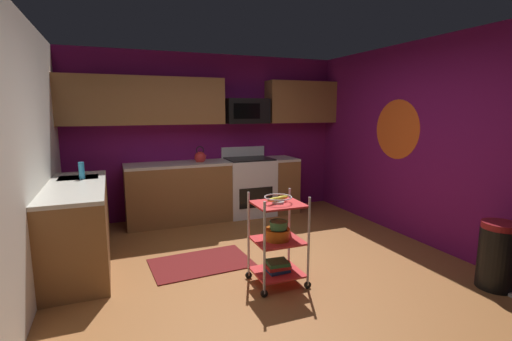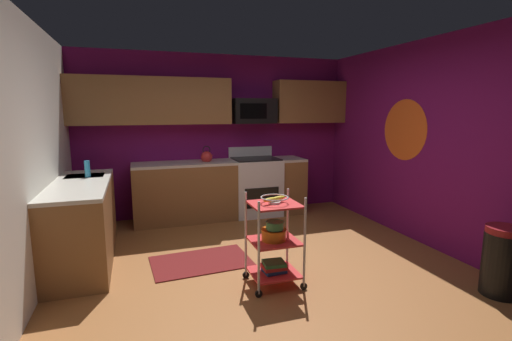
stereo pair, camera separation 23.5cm
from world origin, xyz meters
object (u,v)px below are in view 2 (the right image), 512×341
object	(u,v)px
oven_range	(256,186)
mixing_bowl_small	(275,225)
fruit_bowl	(275,199)
kettle	(207,157)
book_stack	(274,267)
mixing_bowl_large	(274,234)
microwave	(253,111)
rolling_cart	(274,241)
dish_soap_bottle	(87,169)
trash_can	(502,261)

from	to	relation	value
oven_range	mixing_bowl_small	bearing A→B (deg)	-104.02
fruit_bowl	kettle	bearing A→B (deg)	94.57
fruit_bowl	mixing_bowl_small	world-z (taller)	fruit_bowl
fruit_bowl	book_stack	bearing A→B (deg)	-104.04
mixing_bowl_large	fruit_bowl	bearing A→B (deg)	0.00
fruit_bowl	book_stack	distance (m)	0.69
mixing_bowl_small	mixing_bowl_large	bearing A→B (deg)	99.93
microwave	book_stack	xyz separation A→B (m)	(-0.61, -2.54, -1.52)
microwave	rolling_cart	bearing A→B (deg)	-103.51
mixing_bowl_large	dish_soap_bottle	world-z (taller)	dish_soap_bottle
fruit_bowl	mixing_bowl_large	bearing A→B (deg)	-180.00
kettle	trash_can	xyz separation A→B (m)	(2.14, -3.30, -0.67)
oven_range	microwave	distance (m)	1.23
kettle	mixing_bowl_small	bearing A→B (deg)	-85.51
microwave	rolling_cart	world-z (taller)	microwave
kettle	mixing_bowl_large	bearing A→B (deg)	-85.56
mixing_bowl_large	dish_soap_bottle	size ratio (longest dim) A/B	1.26
book_stack	trash_can	xyz separation A→B (m)	(1.94, -0.86, 0.15)
oven_range	trash_can	bearing A→B (deg)	-68.03
trash_can	mixing_bowl_small	bearing A→B (deg)	156.52
mixing_bowl_large	trash_can	xyz separation A→B (m)	(1.95, -0.86, -0.19)
mixing_bowl_large	trash_can	bearing A→B (deg)	-23.92
mixing_bowl_large	book_stack	bearing A→B (deg)	0.00
rolling_cart	dish_soap_bottle	size ratio (longest dim) A/B	4.57
kettle	microwave	bearing A→B (deg)	7.67
rolling_cart	mixing_bowl_large	distance (m)	0.07
fruit_bowl	kettle	xyz separation A→B (m)	(-0.19, 2.43, 0.12)
rolling_cart	kettle	xyz separation A→B (m)	(-0.19, 2.43, 0.54)
rolling_cart	mixing_bowl_small	distance (m)	0.17
kettle	dish_soap_bottle	distance (m)	1.84
oven_range	rolling_cart	bearing A→B (deg)	-104.08
book_stack	kettle	size ratio (longest dim) A/B	0.89
mixing_bowl_large	microwave	bearing A→B (deg)	76.37
book_stack	dish_soap_bottle	bearing A→B (deg)	139.43
fruit_bowl	mixing_bowl_small	bearing A→B (deg)	-95.75
rolling_cart	book_stack	xyz separation A→B (m)	(-0.00, 0.00, -0.27)
microwave	fruit_bowl	distance (m)	2.74
microwave	mixing_bowl_large	size ratio (longest dim) A/B	2.78
kettle	rolling_cart	bearing A→B (deg)	-85.43
oven_range	rolling_cart	xyz separation A→B (m)	(-0.61, -2.44, -0.03)
oven_range	microwave	xyz separation A→B (m)	(-0.00, 0.10, 1.22)
microwave	mixing_bowl_large	distance (m)	2.87
rolling_cart	dish_soap_bottle	xyz separation A→B (m)	(-1.81, 1.55, 0.57)
rolling_cart	mixing_bowl_large	xyz separation A→B (m)	(-0.01, 0.00, 0.07)
mixing_bowl_small	dish_soap_bottle	bearing A→B (deg)	139.05
rolling_cart	fruit_bowl	bearing A→B (deg)	86.42
microwave	rolling_cart	size ratio (longest dim) A/B	0.77
microwave	kettle	bearing A→B (deg)	-172.33
microwave	mixing_bowl_large	bearing A→B (deg)	-103.63
dish_soap_bottle	microwave	bearing A→B (deg)	22.36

